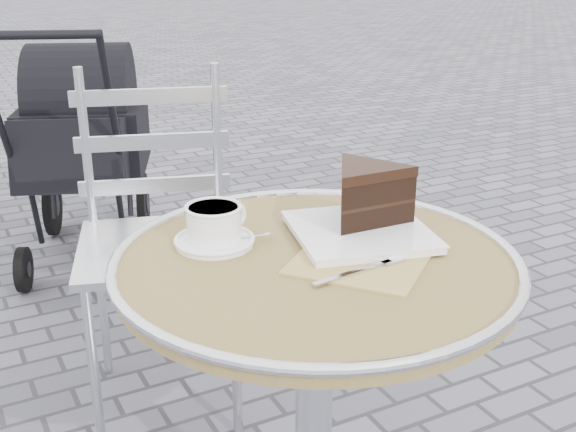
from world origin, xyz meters
name	(u,v)px	position (x,y,z in m)	size (l,w,h in m)	color
cafe_table	(315,340)	(0.00, 0.00, 0.57)	(0.72, 0.72, 0.74)	silver
cappuccino_set	(215,227)	(-0.13, 0.14, 0.76)	(0.17, 0.14, 0.07)	white
cake_plate_set	(365,203)	(0.14, 0.06, 0.79)	(0.37, 0.40, 0.13)	tan
bistro_chair	(156,201)	(-0.04, 0.82, 0.58)	(0.53, 0.53, 0.94)	silver
baby_stroller	(83,151)	(-0.01, 1.91, 0.45)	(0.74, 1.04, 0.99)	black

